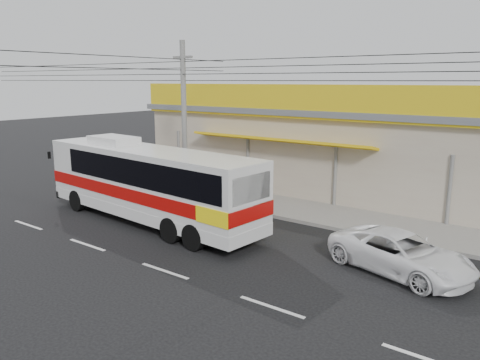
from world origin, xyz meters
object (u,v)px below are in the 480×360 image
object	(u,v)px
white_car	(401,253)
utility_pole	(183,70)
coach_bus	(151,180)
motorbike_dark	(171,182)
motorbike_red	(143,179)

from	to	relation	value
white_car	utility_pole	world-z (taller)	utility_pole
coach_bus	white_car	xyz separation A→B (m)	(10.02, 1.06, -1.23)
coach_bus	motorbike_dark	xyz separation A→B (m)	(-2.97, 4.11, -1.18)
coach_bus	motorbike_red	bearing A→B (deg)	145.97
coach_bus	white_car	bearing A→B (deg)	10.69
white_car	coach_bus	bearing A→B (deg)	111.74
utility_pole	white_car	bearing A→B (deg)	-11.86
coach_bus	motorbike_red	distance (m)	6.41
coach_bus	motorbike_red	world-z (taller)	coach_bus
white_car	utility_pole	size ratio (longest dim) A/B	0.13
coach_bus	utility_pole	bearing A→B (deg)	115.12
motorbike_red	utility_pole	size ratio (longest dim) A/B	0.05
motorbike_red	motorbike_dark	bearing A→B (deg)	-100.10
motorbike_red	utility_pole	distance (m)	6.83
motorbike_red	motorbike_dark	xyz separation A→B (m)	(1.93, 0.18, 0.09)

